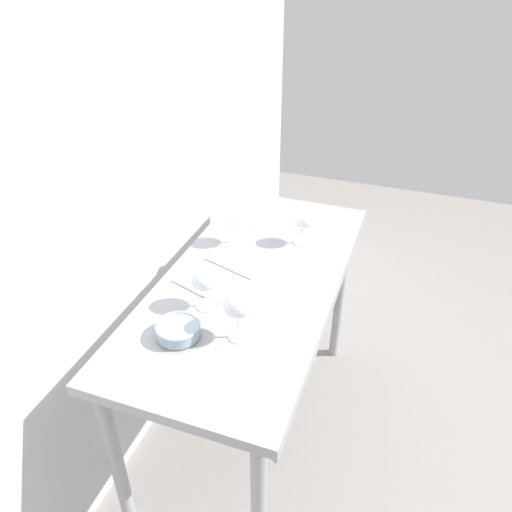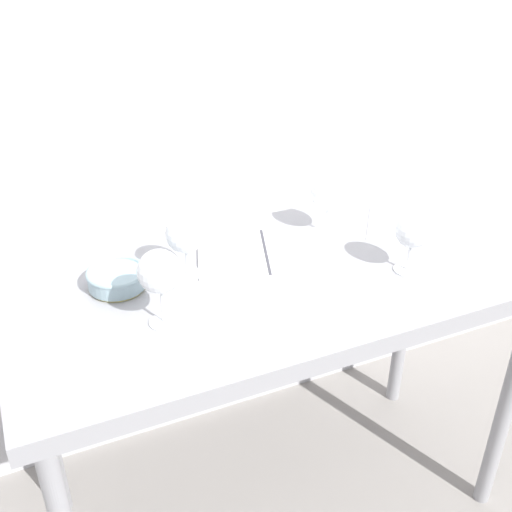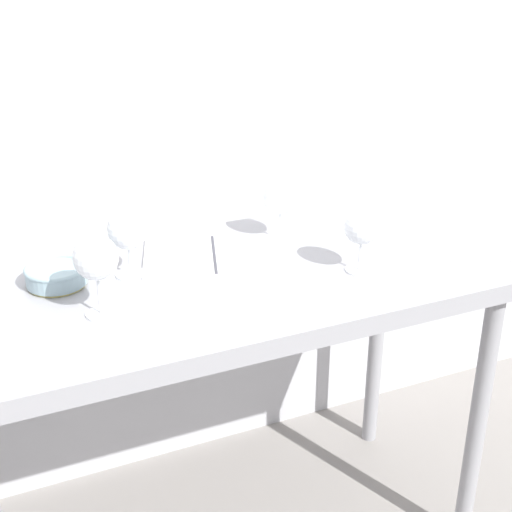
{
  "view_description": "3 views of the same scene",
  "coord_description": "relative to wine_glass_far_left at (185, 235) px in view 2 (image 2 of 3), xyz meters",
  "views": [
    {
      "loc": [
        -1.46,
        -0.55,
        2.01
      ],
      "look_at": [
        0.01,
        -0.02,
        1.0
      ],
      "focal_mm": 34.77,
      "sensor_mm": 36.0,
      "label": 1
    },
    {
      "loc": [
        -0.6,
        -1.23,
        1.79
      ],
      "look_at": [
        -0.06,
        0.02,
        0.96
      ],
      "focal_mm": 44.4,
      "sensor_mm": 36.0,
      "label": 2
    },
    {
      "loc": [
        -0.59,
        -1.53,
        1.7
      ],
      "look_at": [
        0.06,
        -0.05,
        0.96
      ],
      "focal_mm": 51.54,
      "sensor_mm": 36.0,
      "label": 3
    }
  ],
  "objects": [
    {
      "name": "steel_counter",
      "position": [
        0.22,
        -0.09,
        -0.22
      ],
      "size": [
        1.4,
        0.65,
        0.9
      ],
      "color": "#949499",
      "rests_on": "ground_plane"
    },
    {
      "name": "open_notebook",
      "position": [
        0.23,
        0.02,
        -0.11
      ],
      "size": [
        0.42,
        0.34,
        0.01
      ],
      "rotation": [
        0.0,
        0.0,
        -0.32
      ],
      "color": "white",
      "rests_on": "steel_counter"
    },
    {
      "name": "wine_glass_far_left",
      "position": [
        0.0,
        0.0,
        0.0
      ],
      "size": [
        0.1,
        0.1,
        0.17
      ],
      "color": "white",
      "rests_on": "steel_counter"
    },
    {
      "name": "wine_glass_far_right",
      "position": [
        0.44,
        0.06,
        -0.0
      ],
      "size": [
        0.1,
        0.1,
        0.17
      ],
      "color": "white",
      "rests_on": "steel_counter"
    },
    {
      "name": "ground_plane",
      "position": [
        0.22,
        -0.09,
        -1.02
      ],
      "size": [
        6.0,
        6.0,
        0.0
      ],
      "primitive_type": "plane",
      "color": "gray"
    },
    {
      "name": "tasting_bowl",
      "position": [
        -0.18,
        0.02,
        -0.09
      ],
      "size": [
        0.15,
        0.15,
        0.05
      ],
      "color": "#DBCC66",
      "rests_on": "steel_counter"
    },
    {
      "name": "wine_glass_near_left",
      "position": [
        -0.11,
        -0.17,
        0.02
      ],
      "size": [
        0.1,
        0.1,
        0.19
      ],
      "color": "white",
      "rests_on": "steel_counter"
    },
    {
      "name": "wine_glass_near_right",
      "position": [
        0.53,
        -0.21,
        -0.0
      ],
      "size": [
        0.09,
        0.09,
        0.17
      ],
      "color": "white",
      "rests_on": "steel_counter"
    },
    {
      "name": "tasting_sheet_upper",
      "position": [
        0.65,
        0.01,
        -0.12
      ],
      "size": [
        0.26,
        0.27,
        0.0
      ],
      "primitive_type": "cube",
      "rotation": [
        0.0,
        0.0,
        -0.62
      ],
      "color": "white",
      "rests_on": "steel_counter"
    },
    {
      "name": "back_wall",
      "position": [
        0.22,
        0.4,
        0.28
      ],
      "size": [
        3.8,
        0.04,
        2.6
      ],
      "primitive_type": "cube",
      "color": "#B8B8BD",
      "rests_on": "ground_plane"
    }
  ]
}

